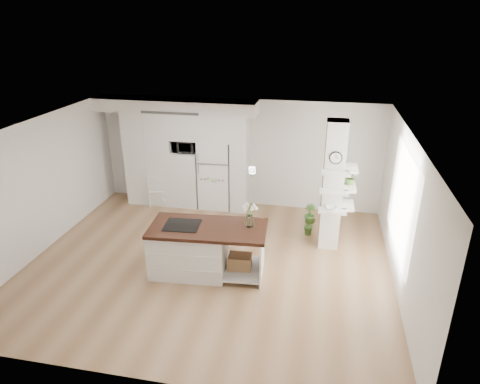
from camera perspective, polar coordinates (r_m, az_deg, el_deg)
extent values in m
cube|color=#A37E58|center=(8.60, -4.15, -9.43)|extent=(7.00, 6.00, 0.01)
cube|color=white|center=(7.53, -4.73, 8.26)|extent=(7.00, 6.00, 0.04)
cube|color=silver|center=(10.70, -0.15, 5.22)|extent=(7.00, 0.04, 2.70)
cube|color=silver|center=(5.52, -12.93, -13.62)|extent=(7.00, 0.04, 2.70)
cube|color=silver|center=(9.48, -25.26, 0.61)|extent=(0.04, 6.00, 2.70)
cube|color=silver|center=(7.85, 21.07, -3.13)|extent=(0.04, 6.00, 2.70)
cube|color=white|center=(11.08, -11.75, 4.54)|extent=(1.20, 0.65, 2.40)
cube|color=white|center=(10.93, -7.06, 1.86)|extent=(0.65, 0.65, 1.42)
cube|color=white|center=(10.53, -7.41, 8.82)|extent=(0.65, 0.65, 0.65)
cube|color=white|center=(10.32, -3.41, 8.69)|extent=(0.85, 0.65, 0.65)
cube|color=white|center=(10.43, 0.03, 3.87)|extent=(0.40, 0.65, 2.40)
cube|color=silver|center=(10.47, -8.78, 11.34)|extent=(4.00, 0.70, 0.30)
cube|color=#262626|center=(10.18, -9.39, 10.35)|extent=(1.40, 0.04, 0.06)
cube|color=white|center=(10.68, -3.25, 2.44)|extent=(0.78, 0.66, 1.75)
cube|color=#B2B2B7|center=(10.24, -3.77, 3.70)|extent=(0.78, 0.01, 0.03)
cube|color=silver|center=(8.82, 12.28, 0.76)|extent=(0.40, 0.40, 2.70)
cube|color=#A4815C|center=(8.81, 10.92, 0.86)|extent=(0.02, 0.40, 2.70)
cube|color=#A4815C|center=(9.01, 12.28, 1.25)|extent=(0.40, 0.02, 2.70)
cylinder|color=black|center=(8.40, 12.66, 4.49)|extent=(0.25, 0.03, 0.25)
cylinder|color=white|center=(8.38, 12.66, 4.45)|extent=(0.21, 0.01, 0.21)
plane|color=white|center=(8.06, 20.78, -1.24)|extent=(0.00, 2.40, 2.40)
cylinder|color=white|center=(7.57, 8.24, 3.60)|extent=(0.12, 0.12, 0.10)
cube|color=white|center=(8.18, -6.79, -7.69)|extent=(1.46, 1.01, 0.90)
cube|color=white|center=(8.19, 0.37, -10.19)|extent=(0.82, 0.96, 0.04)
cube|color=white|center=(7.99, 2.97, -8.35)|extent=(0.10, 0.91, 0.90)
cube|color=#381B10|center=(7.87, -4.29, -4.86)|extent=(2.21, 1.17, 0.06)
cube|color=black|center=(7.96, -7.72, -4.39)|extent=(0.68, 0.58, 0.01)
cube|color=#A57850|center=(8.11, 0.00, -9.25)|extent=(0.45, 0.35, 0.27)
cylinder|color=white|center=(7.80, 1.27, -3.90)|extent=(0.12, 0.12, 0.22)
cube|color=white|center=(11.16, -11.92, 0.13)|extent=(0.11, 0.36, 0.75)
cube|color=white|center=(11.07, -8.86, 0.17)|extent=(0.11, 0.36, 0.75)
cube|color=white|center=(10.98, -10.53, 1.89)|extent=(0.70, 0.50, 0.03)
cube|color=white|center=(11.10, -10.41, 0.31)|extent=(0.67, 0.49, 0.03)
sphere|color=white|center=(11.17, -9.89, -0.76)|extent=(0.37, 0.37, 0.37)
imported|color=#44762F|center=(9.62, 9.26, -4.43)|extent=(0.28, 0.24, 0.46)
imported|color=#44762F|center=(10.17, 9.27, -2.87)|extent=(0.32, 0.32, 0.46)
imported|color=#2D2D2D|center=(10.61, -7.36, 6.11)|extent=(0.54, 0.37, 0.30)
imported|color=#44762F|center=(8.87, 14.50, 1.88)|extent=(0.27, 0.23, 0.30)
imported|color=white|center=(8.68, 12.10, -2.10)|extent=(0.22, 0.22, 0.05)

